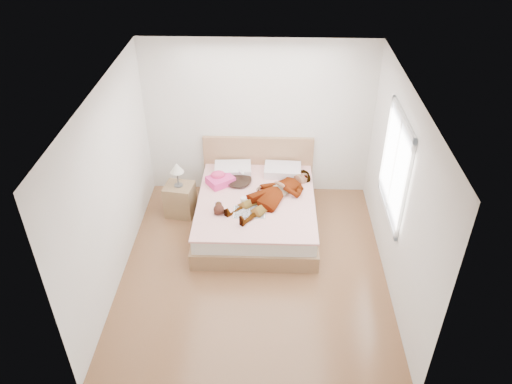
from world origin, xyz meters
TOP-DOWN VIEW (x-y plane):
  - ground at (0.00, 0.00)m, footprint 4.00×4.00m
  - woman at (0.26, 0.99)m, footprint 1.58×1.65m
  - hair at (-0.31, 1.44)m, footprint 0.59×0.65m
  - phone at (-0.24, 1.39)m, footprint 0.10×0.10m
  - room_shell at (1.77, 0.30)m, footprint 4.00×4.00m
  - bed at (0.00, 1.04)m, footprint 1.80×2.08m
  - towel at (-0.58, 1.34)m, footprint 0.49×0.47m
  - magazine at (-0.09, 0.60)m, footprint 0.47×0.31m
  - coffee_mug at (-0.18, 0.82)m, footprint 0.14×0.12m
  - plush_toy at (-0.52, 0.59)m, footprint 0.17×0.25m
  - nightstand at (-1.21, 1.24)m, footprint 0.49×0.45m

SIDE VIEW (x-z plane):
  - ground at x=0.00m, z-range 0.00..0.00m
  - bed at x=0.00m, z-range -0.22..0.78m
  - nightstand at x=-1.21m, z-range -0.16..0.77m
  - magazine at x=-0.09m, z-range 0.51..0.53m
  - hair at x=-0.31m, z-range 0.51..0.59m
  - coffee_mug at x=-0.18m, z-range 0.51..0.62m
  - plush_toy at x=-0.52m, z-range 0.51..0.64m
  - towel at x=-0.58m, z-range 0.49..0.69m
  - woman at x=0.26m, z-range 0.51..0.74m
  - phone at x=-0.24m, z-range 0.67..0.72m
  - room_shell at x=1.77m, z-range -0.50..3.50m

